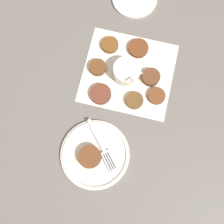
% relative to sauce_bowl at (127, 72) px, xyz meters
% --- Properties ---
extents(ground_plane, '(4.00, 4.00, 0.00)m').
position_rel_sauce_bowl_xyz_m(ground_plane, '(-0.01, 0.01, -0.03)').
color(ground_plane, '#605B56').
extents(napkin, '(0.31, 0.29, 0.00)m').
position_rel_sauce_bowl_xyz_m(napkin, '(0.00, 0.00, -0.03)').
color(napkin, silver).
rests_on(napkin, ground_plane).
extents(sauce_bowl, '(0.10, 0.10, 0.10)m').
position_rel_sauce_bowl_xyz_m(sauce_bowl, '(0.00, 0.00, 0.00)').
color(sauce_bowl, silver).
rests_on(sauce_bowl, napkin).
extents(fritter_0, '(0.06, 0.06, 0.02)m').
position_rel_sauce_bowl_xyz_m(fritter_0, '(-0.10, -0.00, -0.01)').
color(fritter_0, brown).
rests_on(fritter_0, napkin).
extents(fritter_1, '(0.06, 0.06, 0.02)m').
position_rel_sauce_bowl_xyz_m(fritter_1, '(0.08, 0.01, -0.01)').
color(fritter_1, brown).
rests_on(fritter_1, napkin).
extents(fritter_2, '(0.07, 0.07, 0.02)m').
position_rel_sauce_bowl_xyz_m(fritter_2, '(0.02, 0.10, -0.02)').
color(fritter_2, brown).
rests_on(fritter_2, napkin).
extents(fritter_3, '(0.06, 0.06, 0.01)m').
position_rel_sauce_bowl_xyz_m(fritter_3, '(0.05, -0.09, -0.02)').
color(fritter_3, brown).
rests_on(fritter_3, napkin).
extents(fritter_4, '(0.07, 0.07, 0.02)m').
position_rel_sauce_bowl_xyz_m(fritter_4, '(-0.07, -0.09, -0.02)').
color(fritter_4, brown).
rests_on(fritter_4, napkin).
extents(fritter_5, '(0.06, 0.06, 0.02)m').
position_rel_sauce_bowl_xyz_m(fritter_5, '(-0.08, 0.09, -0.02)').
color(fritter_5, brown).
rests_on(fritter_5, napkin).
extents(fritter_6, '(0.06, 0.06, 0.01)m').
position_rel_sauce_bowl_xyz_m(fritter_6, '(0.12, -0.05, -0.02)').
color(fritter_6, brown).
rests_on(fritter_6, napkin).
extents(serving_plate, '(0.22, 0.22, 0.02)m').
position_rel_sauce_bowl_xyz_m(serving_plate, '(-0.03, -0.29, -0.02)').
color(serving_plate, silver).
rests_on(serving_plate, ground_plane).
extents(fritter_on_plate, '(0.07, 0.07, 0.02)m').
position_rel_sauce_bowl_xyz_m(fritter_on_plate, '(-0.05, -0.30, 0.00)').
color(fritter_on_plate, brown).
rests_on(fritter_on_plate, serving_plate).
extents(fork, '(0.14, 0.15, 0.00)m').
position_rel_sauce_bowl_xyz_m(fork, '(-0.01, -0.27, -0.01)').
color(fork, silver).
rests_on(fork, serving_plate).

